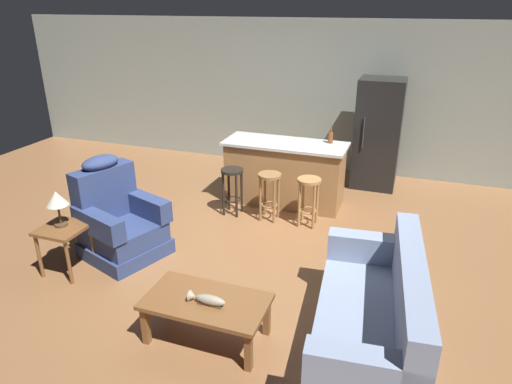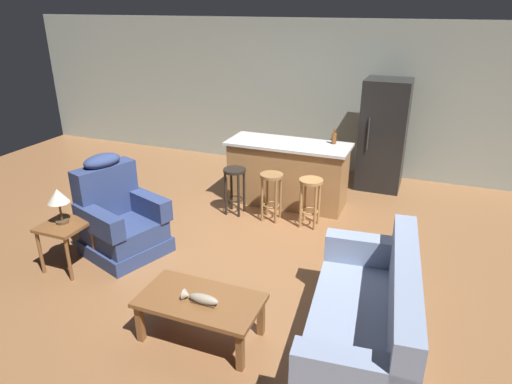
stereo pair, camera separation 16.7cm
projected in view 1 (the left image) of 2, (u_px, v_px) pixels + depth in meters
The scene contains 14 objects.
ground_plane at pixel (254, 242), 5.84m from camera, with size 12.00×12.00×0.00m.
back_wall at pixel (314, 96), 8.05m from camera, with size 12.00×0.05×2.60m.
coffee_table at pixel (206, 305), 4.05m from camera, with size 1.10×0.60×0.42m.
fish_figurine at pixel (207, 300), 3.96m from camera, with size 0.34×0.10×0.10m.
couch at pixel (374, 319), 3.90m from camera, with size 1.02×1.97×0.94m.
recliner_near_lamp at pixel (119, 221), 5.45m from camera, with size 1.07×1.07×1.20m.
end_table at pixel (64, 235), 5.05m from camera, with size 0.48×0.48×0.56m.
table_lamp at pixel (57, 200), 4.92m from camera, with size 0.24×0.24×0.41m.
kitchen_island at pixel (285, 173), 6.83m from camera, with size 1.80×0.70×0.95m.
bar_stool_left at pixel (232, 183), 6.46m from camera, with size 0.32×0.32×0.68m.
bar_stool_middle at pixel (269, 188), 6.29m from camera, with size 0.32×0.32×0.68m.
bar_stool_right at pixel (309, 193), 6.12m from camera, with size 0.32×0.32×0.68m.
refrigerator at pixel (378, 134), 7.34m from camera, with size 0.70×0.69×1.76m.
bottle_tall_green at pixel (331, 137), 6.59m from camera, with size 0.07×0.07×0.22m.
Camera 1 is at (1.75, -4.82, 2.86)m, focal length 32.00 mm.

